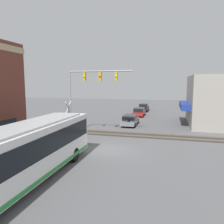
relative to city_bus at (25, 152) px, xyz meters
The scene contains 8 objects.
ground_plane 8.10m from the city_bus, 20.80° to the right, with size 120.00×120.00×0.00m, color #565659.
city_bus is the anchor object (origin of this frame).
traffic_signal_gantry 12.90m from the city_bus, ahead, with size 0.42×7.23×7.33m.
crossing_signal 10.89m from the city_bus, 13.19° to the left, with size 1.41×1.18×3.81m.
rail_track_near 13.78m from the city_bus, 11.83° to the right, with size 2.60×60.00×0.15m.
parked_car_grey 18.95m from the city_bus, ahead, with size 4.71×1.82×1.43m.
parked_car_red 27.87m from the city_bus, ahead, with size 4.79×1.82×1.44m.
parked_car_black 34.88m from the city_bus, ahead, with size 4.83×1.82×1.55m.
Camera 1 is at (-17.47, -4.90, 5.62)m, focal length 35.00 mm.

